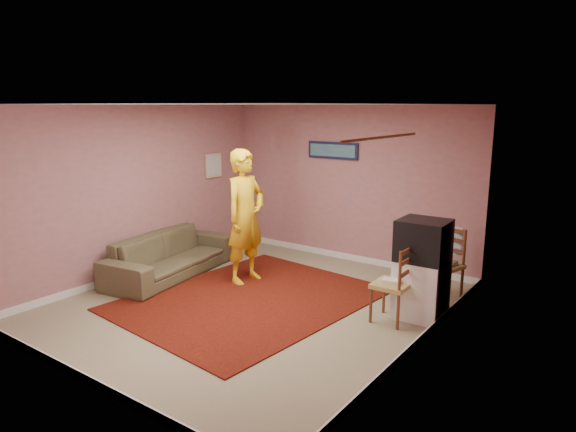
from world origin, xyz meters
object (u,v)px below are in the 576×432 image
Objects in this scene: tv_cabinet at (421,289)px; person at (245,217)px; crt_tv at (423,240)px; sofa at (170,255)px; chair_b at (392,275)px; chair_a at (443,257)px.

tv_cabinet is 0.37× the size of person.
person reaches higher than crt_tv.
crt_tv is 3.87m from sofa.
chair_b is at bearing -89.96° from person.
chair_a is 1.05× the size of chair_b.
crt_tv is at bearing -75.00° from chair_a.
crt_tv is at bearing 143.82° from chair_b.
person is (-2.62, -0.24, 0.00)m from crt_tv.
tv_cabinet is 0.78m from chair_a.
tv_cabinet is 3.82m from sofa.
chair_a is at bearing -77.63° from sofa.
person is (-2.64, -0.98, 0.39)m from chair_a.
chair_a is (0.01, 0.74, 0.23)m from tv_cabinet.
crt_tv is 0.27× the size of sofa.
sofa is 1.13× the size of person.
crt_tv is 0.57m from chair_b.
crt_tv is 0.84m from chair_a.
crt_tv is at bearing -87.96° from sofa.
chair_b is 0.26× the size of person.
sofa is at bearing -84.27° from chair_b.
chair_b is (-0.26, -1.07, -0.01)m from chair_a.
chair_a is 0.24× the size of sofa.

